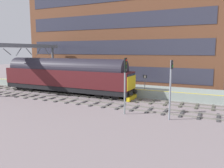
{
  "coord_description": "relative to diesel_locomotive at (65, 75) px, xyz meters",
  "views": [
    {
      "loc": [
        -24.19,
        -11.05,
        5.68
      ],
      "look_at": [
        0.2,
        0.48,
        1.69
      ],
      "focal_mm": 36.4,
      "sensor_mm": 36.0,
      "label": 1
    }
  ],
  "objects": [
    {
      "name": "platform_number_sign",
      "position": [
        1.88,
        -10.31,
        -0.3
      ],
      "size": [
        0.1,
        0.44,
        1.76
      ],
      "color": "slate",
      "rests_on": "station_platform"
    },
    {
      "name": "signal_post_mid",
      "position": [
        -5.74,
        -14.81,
        0.55
      ],
      "size": [
        0.44,
        0.22,
        4.92
      ],
      "color": "gray",
      "rests_on": "ground"
    },
    {
      "name": "station_platform",
      "position": [
        3.6,
        -7.22,
        -1.98
      ],
      "size": [
        4.0,
        44.0,
        1.01
      ],
      "color": "#96A59D",
      "rests_on": "ground"
    },
    {
      "name": "track_main",
      "position": [
        -0.0,
        -7.22,
        -2.43
      ],
      "size": [
        2.5,
        60.0,
        0.15
      ],
      "color": "slate",
      "rests_on": "ground"
    },
    {
      "name": "overhead_footbridge",
      "position": [
        0.29,
        7.37,
        3.5
      ],
      "size": [
        12.81,
        2.0,
        6.6
      ],
      "color": "slate",
      "rests_on": "ground"
    },
    {
      "name": "track_adjacent_west",
      "position": [
        -3.51,
        -7.22,
        -2.43
      ],
      "size": [
        2.5,
        60.0,
        0.15
      ],
      "color": "gray",
      "rests_on": "ground"
    },
    {
      "name": "diesel_locomotive",
      "position": [
        0.0,
        0.0,
        0.0
      ],
      "size": [
        2.74,
        19.01,
        4.68
      ],
      "color": "black",
      "rests_on": "ground"
    },
    {
      "name": "ground_plane",
      "position": [
        -0.0,
        -7.22,
        -2.48
      ],
      "size": [
        140.0,
        140.0,
        0.0
      ],
      "primitive_type": "plane",
      "color": "gray",
      "rests_on": "ground"
    },
    {
      "name": "station_building",
      "position": [
        11.08,
        -2.68,
        7.45
      ],
      "size": [
        5.91,
        32.6,
        19.86
      ],
      "color": "brown",
      "rests_on": "ground"
    },
    {
      "name": "signal_post_far",
      "position": [
        -5.74,
        -10.83,
        0.79
      ],
      "size": [
        0.44,
        0.22,
        5.05
      ],
      "color": "gray",
      "rests_on": "ground"
    },
    {
      "name": "waiting_passenger",
      "position": [
        2.88,
        -5.89,
        -0.49
      ],
      "size": [
        0.41,
        0.5,
        1.64
      ],
      "rotation": [
        0.0,
        0.0,
        1.34
      ],
      "color": "#342430",
      "rests_on": "station_platform"
    }
  ]
}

